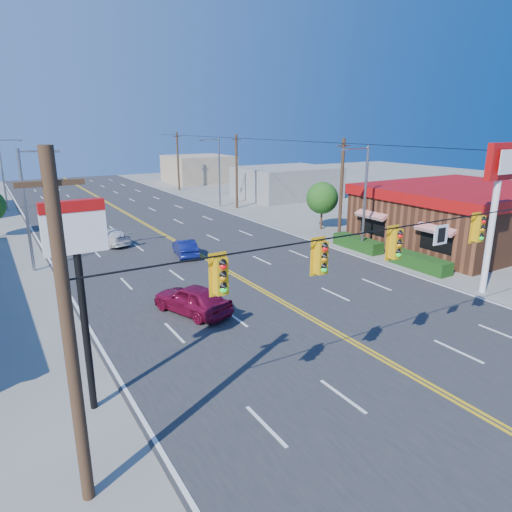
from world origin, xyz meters
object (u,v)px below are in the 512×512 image
pizza_hut_sign (78,264)px  car_blue (185,248)px  signal_span (415,254)px  kfc (462,215)px  car_magenta (192,300)px  kfc_pylon (497,189)px  car_silver (70,227)px  car_white (109,238)px

pizza_hut_sign → car_blue: bearing=57.8°
signal_span → pizza_hut_sign: size_ratio=3.55×
kfc → car_magenta: bearing=-174.8°
car_blue → pizza_hut_sign: bearing=68.9°
kfc_pylon → kfc: bearing=42.0°
kfc_pylon → signal_span: bearing=-160.2°
signal_span → car_blue: size_ratio=6.45×
signal_span → car_magenta: signal_span is taller
car_silver → signal_span: bearing=103.3°
car_blue → car_magenta: bearing=80.4°
car_magenta → car_silver: size_ratio=1.14×
car_magenta → car_blue: (3.84, 10.19, -0.15)m
car_blue → signal_span: bearing=103.5°
kfc → signal_span: bearing=-149.1°
kfc_pylon → car_silver: (-17.96, 28.38, -5.50)m
pizza_hut_sign → car_silver: 29.04m
kfc_pylon → car_blue: (-11.99, 15.92, -5.42)m
kfc_pylon → car_white: (-16.03, 22.14, -5.39)m
car_magenta → car_white: car_magenta is taller
signal_span → kfc: 23.47m
signal_span → car_white: 26.94m
car_magenta → kfc_pylon: bearing=139.8°
kfc_pylon → car_white: 27.86m
signal_span → car_white: size_ratio=5.43×
kfc → kfc_pylon: size_ratio=1.92×
signal_span → car_blue: bearing=92.5°
signal_span → car_magenta: (-4.70, 9.73, -4.12)m
kfc_pylon → car_silver: kfc_pylon is taller
kfc → car_silver: 33.76m
car_magenta → kfc: bearing=165.0°
car_blue → car_silver: bearing=-53.4°
kfc_pylon → car_white: bearing=125.9°
kfc → car_white: 28.71m
car_magenta → car_silver: 22.75m
car_white → kfc_pylon: bearing=107.8°
kfc_pylon → car_silver: 34.03m
car_white → car_silver: bearing=-90.9°
kfc → car_magenta: size_ratio=3.62×
car_blue → car_silver: 13.82m
signal_span → kfc_pylon: 11.87m
signal_span → pizza_hut_sign: bearing=159.8°
pizza_hut_sign → car_magenta: bearing=42.8°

